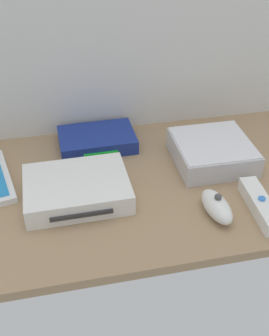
{
  "coord_description": "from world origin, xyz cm",
  "views": [
    {
      "loc": [
        -15.24,
        -71.14,
        56.57
      ],
      "look_at": [
        0.0,
        0.0,
        4.0
      ],
      "focal_mm": 45.76,
      "sensor_mm": 36.0,
      "label": 1
    }
  ],
  "objects": [
    {
      "name": "mini_computer",
      "position": [
        19.06,
        4.41,
        2.64
      ],
      "size": [
        17.12,
        17.12,
        5.3
      ],
      "rotation": [
        0.0,
        0.0,
        -0.01
      ],
      "color": "silver",
      "rests_on": "ground_plane"
    },
    {
      "name": "network_router",
      "position": [
        -5.75,
        16.39,
        1.7
      ],
      "size": [
        18.18,
        12.59,
        3.4
      ],
      "rotation": [
        0.0,
        0.0,
        0.01
      ],
      "color": "navy",
      "rests_on": "ground_plane"
    },
    {
      "name": "game_console",
      "position": [
        -12.47,
        -2.18,
        2.2
      ],
      "size": [
        21.15,
        16.66,
        4.4
      ],
      "rotation": [
        0.0,
        0.0,
        0.01
      ],
      "color": "white",
      "rests_on": "ground_plane"
    },
    {
      "name": "ground_plane",
      "position": [
        0.0,
        0.0,
        -1.0
      ],
      "size": [
        100.0,
        48.0,
        2.0
      ],
      "primitive_type": "cube",
      "color": "#9E7F5B",
      "rests_on": "ground"
    },
    {
      "name": "remote_nunchuk",
      "position": [
        13.5,
        -13.11,
        2.04
      ],
      "size": [
        5.44,
        10.41,
        5.1
      ],
      "rotation": [
        0.0,
        0.0,
        0.11
      ],
      "color": "white",
      "rests_on": "ground_plane"
    },
    {
      "name": "remote_wand",
      "position": [
        22.27,
        -14.01,
        1.51
      ],
      "size": [
        4.33,
        14.96,
        3.4
      ],
      "rotation": [
        0.0,
        0.0,
        -0.05
      ],
      "color": "white",
      "rests_on": "ground_plane"
    }
  ]
}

